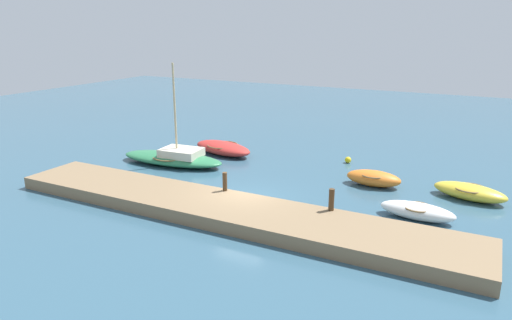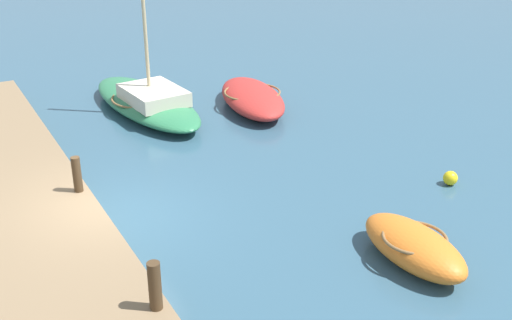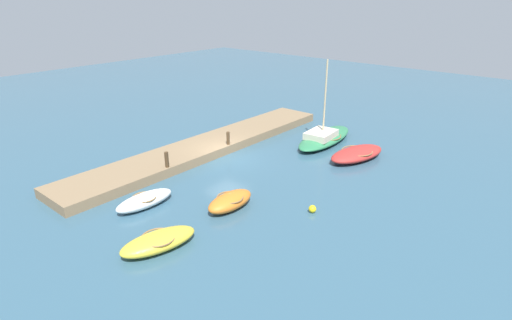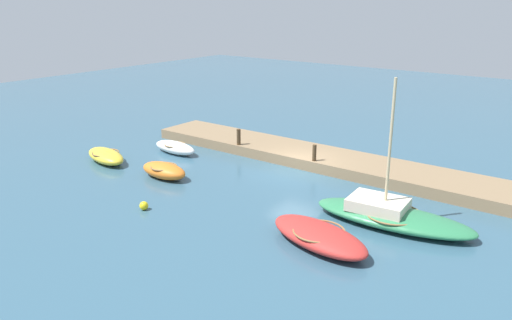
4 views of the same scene
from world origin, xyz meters
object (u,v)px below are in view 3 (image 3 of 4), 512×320
at_px(motorboat_red, 357,154).
at_px(marker_buoy, 312,209).
at_px(dinghy_orange, 230,201).
at_px(sailboat_green, 324,137).
at_px(rowboat_white, 145,200).
at_px(mooring_post_mid_west, 167,160).
at_px(rowboat_yellow, 158,241).
at_px(mooring_post_west, 228,138).

relative_size(motorboat_red, marker_buoy, 12.20).
bearing_deg(marker_buoy, dinghy_orange, -55.32).
distance_m(sailboat_green, dinghy_orange, 11.72).
distance_m(rowboat_white, sailboat_green, 14.43).
xyz_separation_m(sailboat_green, marker_buoy, (9.24, 5.08, -0.24)).
xyz_separation_m(rowboat_white, mooring_post_mid_west, (-3.17, -2.16, 0.70)).
distance_m(motorboat_red, mooring_post_mid_west, 12.19).
bearing_deg(marker_buoy, rowboat_yellow, -25.04).
xyz_separation_m(rowboat_white, dinghy_orange, (-2.72, 3.43, 0.05)).
xyz_separation_m(motorboat_red, mooring_post_west, (4.57, -7.29, 0.64)).
height_order(motorboat_red, mooring_post_west, mooring_post_west).
distance_m(rowboat_white, marker_buoy, 8.53).
height_order(rowboat_white, sailboat_green, sailboat_green).
xyz_separation_m(motorboat_red, mooring_post_mid_west, (9.75, -7.29, 0.66)).
relative_size(rowboat_yellow, mooring_post_west, 4.03).
relative_size(motorboat_red, rowboat_yellow, 1.31).
relative_size(mooring_post_west, mooring_post_mid_west, 0.95).
xyz_separation_m(rowboat_white, rowboat_yellow, (1.85, 3.61, 0.01)).
height_order(rowboat_yellow, marker_buoy, rowboat_yellow).
relative_size(rowboat_white, mooring_post_west, 3.60).
bearing_deg(mooring_post_west, dinghy_orange, 44.81).
height_order(sailboat_green, marker_buoy, sailboat_green).
bearing_deg(marker_buoy, mooring_post_mid_west, -77.99).
distance_m(mooring_post_west, marker_buoy, 9.62).
relative_size(mooring_post_west, marker_buoy, 2.31).
distance_m(rowboat_white, mooring_post_west, 8.66).
distance_m(motorboat_red, mooring_post_west, 8.62).
bearing_deg(dinghy_orange, marker_buoy, 124.39).
bearing_deg(rowboat_yellow, rowboat_white, -104.27).
height_order(motorboat_red, marker_buoy, motorboat_red).
relative_size(sailboat_green, motorboat_red, 1.43).
distance_m(dinghy_orange, marker_buoy, 4.15).
height_order(dinghy_orange, marker_buoy, dinghy_orange).
xyz_separation_m(dinghy_orange, motorboat_red, (-10.20, 1.70, -0.01)).
height_order(sailboat_green, motorboat_red, sailboat_green).
bearing_deg(mooring_post_west, rowboat_white, 14.49).
distance_m(rowboat_yellow, mooring_post_west, 11.74).
bearing_deg(motorboat_red, marker_buoy, 25.39).
bearing_deg(rowboat_yellow, sailboat_green, -160.59).
xyz_separation_m(sailboat_green, mooring_post_mid_west, (11.16, -3.92, 0.63)).
bearing_deg(marker_buoy, mooring_post_west, -109.96).
xyz_separation_m(dinghy_orange, mooring_post_west, (-5.63, -5.59, 0.62)).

